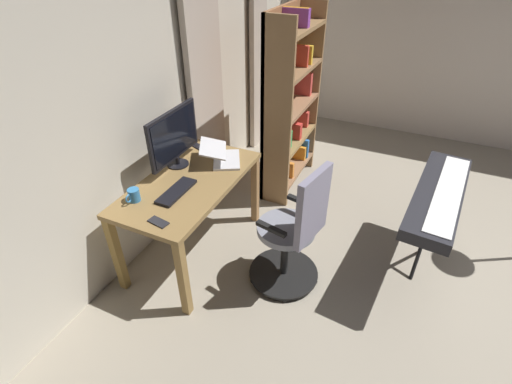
{
  "coord_description": "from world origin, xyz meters",
  "views": [
    {
      "loc": [
        2.58,
        -1.2,
        2.32
      ],
      "look_at": [
        0.61,
        -2.1,
        0.82
      ],
      "focal_mm": 26.21,
      "sensor_mm": 36.0,
      "label": 1
    }
  ],
  "objects_px": {
    "computer_keyboard": "(176,191)",
    "mug_coffee": "(134,195)",
    "laptop": "(222,156)",
    "bookshelf": "(288,104)",
    "cell_phone_by_monitor": "(158,222)",
    "office_chair": "(294,234)",
    "computer_monitor": "(174,136)",
    "desk": "(190,191)",
    "cell_phone_face_up": "(198,147)",
    "piano_keyboard": "(439,196)"
  },
  "relations": [
    {
      "from": "cell_phone_face_up",
      "to": "office_chair",
      "type": "bearing_deg",
      "value": 87.39
    },
    {
      "from": "desk",
      "to": "mug_coffee",
      "type": "xyz_separation_m",
      "value": [
        0.39,
        -0.21,
        0.15
      ]
    },
    {
      "from": "office_chair",
      "to": "piano_keyboard",
      "type": "height_order",
      "value": "office_chair"
    },
    {
      "from": "office_chair",
      "to": "computer_keyboard",
      "type": "distance_m",
      "value": 0.93
    },
    {
      "from": "cell_phone_face_up",
      "to": "bookshelf",
      "type": "xyz_separation_m",
      "value": [
        -0.88,
        0.53,
        0.17
      ]
    },
    {
      "from": "computer_keyboard",
      "to": "mug_coffee",
      "type": "bearing_deg",
      "value": -46.03
    },
    {
      "from": "office_chair",
      "to": "computer_keyboard",
      "type": "bearing_deg",
      "value": 114.78
    },
    {
      "from": "cell_phone_face_up",
      "to": "mug_coffee",
      "type": "xyz_separation_m",
      "value": [
        0.9,
        0.02,
        0.04
      ]
    },
    {
      "from": "computer_keyboard",
      "to": "mug_coffee",
      "type": "xyz_separation_m",
      "value": [
        0.21,
        -0.22,
        0.04
      ]
    },
    {
      "from": "cell_phone_face_up",
      "to": "mug_coffee",
      "type": "height_order",
      "value": "mug_coffee"
    },
    {
      "from": "computer_keyboard",
      "to": "bookshelf",
      "type": "distance_m",
      "value": 1.61
    },
    {
      "from": "desk",
      "to": "laptop",
      "type": "relative_size",
      "value": 2.9
    },
    {
      "from": "laptop",
      "to": "piano_keyboard",
      "type": "height_order",
      "value": "laptop"
    },
    {
      "from": "computer_monitor",
      "to": "cell_phone_face_up",
      "type": "relative_size",
      "value": 4.23
    },
    {
      "from": "office_chair",
      "to": "computer_monitor",
      "type": "xyz_separation_m",
      "value": [
        -0.16,
        -1.1,
        0.51
      ]
    },
    {
      "from": "desk",
      "to": "cell_phone_face_up",
      "type": "relative_size",
      "value": 8.89
    },
    {
      "from": "laptop",
      "to": "bookshelf",
      "type": "xyz_separation_m",
      "value": [
        -1.02,
        0.21,
        0.12
      ]
    },
    {
      "from": "desk",
      "to": "computer_keyboard",
      "type": "xyz_separation_m",
      "value": [
        0.18,
        0.01,
        0.11
      ]
    },
    {
      "from": "cell_phone_by_monitor",
      "to": "office_chair",
      "type": "bearing_deg",
      "value": 133.36
    },
    {
      "from": "computer_keyboard",
      "to": "cell_phone_face_up",
      "type": "distance_m",
      "value": 0.73
    },
    {
      "from": "laptop",
      "to": "piano_keyboard",
      "type": "distance_m",
      "value": 1.72
    },
    {
      "from": "office_chair",
      "to": "piano_keyboard",
      "type": "distance_m",
      "value": 1.11
    },
    {
      "from": "computer_keyboard",
      "to": "laptop",
      "type": "xyz_separation_m",
      "value": [
        -0.55,
        0.08,
        0.04
      ]
    },
    {
      "from": "office_chair",
      "to": "computer_monitor",
      "type": "relative_size",
      "value": 1.76
    },
    {
      "from": "desk",
      "to": "bookshelf",
      "type": "relative_size",
      "value": 0.71
    },
    {
      "from": "desk",
      "to": "computer_keyboard",
      "type": "bearing_deg",
      "value": 3.42
    },
    {
      "from": "laptop",
      "to": "cell_phone_by_monitor",
      "type": "bearing_deg",
      "value": -27.38
    },
    {
      "from": "desk",
      "to": "mug_coffee",
      "type": "distance_m",
      "value": 0.47
    },
    {
      "from": "office_chair",
      "to": "cell_phone_face_up",
      "type": "height_order",
      "value": "office_chair"
    },
    {
      "from": "mug_coffee",
      "to": "computer_keyboard",
      "type": "bearing_deg",
      "value": 133.97
    },
    {
      "from": "computer_monitor",
      "to": "laptop",
      "type": "bearing_deg",
      "value": 123.89
    },
    {
      "from": "computer_monitor",
      "to": "cell_phone_by_monitor",
      "type": "height_order",
      "value": "computer_monitor"
    },
    {
      "from": "computer_keyboard",
      "to": "mug_coffee",
      "type": "relative_size",
      "value": 2.89
    },
    {
      "from": "computer_monitor",
      "to": "mug_coffee",
      "type": "bearing_deg",
      "value": 1.06
    },
    {
      "from": "office_chair",
      "to": "computer_keyboard",
      "type": "xyz_separation_m",
      "value": [
        0.19,
        -0.87,
        0.26
      ]
    },
    {
      "from": "bookshelf",
      "to": "desk",
      "type": "bearing_deg",
      "value": -12.19
    },
    {
      "from": "piano_keyboard",
      "to": "laptop",
      "type": "bearing_deg",
      "value": -76.23
    },
    {
      "from": "bookshelf",
      "to": "laptop",
      "type": "bearing_deg",
      "value": -11.66
    },
    {
      "from": "laptop",
      "to": "cell_phone_by_monitor",
      "type": "height_order",
      "value": "laptop"
    },
    {
      "from": "desk",
      "to": "cell_phone_by_monitor",
      "type": "xyz_separation_m",
      "value": [
        0.53,
        0.1,
        0.11
      ]
    },
    {
      "from": "cell_phone_by_monitor",
      "to": "mug_coffee",
      "type": "bearing_deg",
      "value": -104.39
    },
    {
      "from": "cell_phone_face_up",
      "to": "computer_keyboard",
      "type": "bearing_deg",
      "value": 40.56
    },
    {
      "from": "cell_phone_face_up",
      "to": "piano_keyboard",
      "type": "relative_size",
      "value": 0.12
    },
    {
      "from": "cell_phone_face_up",
      "to": "mug_coffee",
      "type": "relative_size",
      "value": 1.12
    },
    {
      "from": "desk",
      "to": "laptop",
      "type": "bearing_deg",
      "value": 166.38
    },
    {
      "from": "mug_coffee",
      "to": "piano_keyboard",
      "type": "height_order",
      "value": "mug_coffee"
    },
    {
      "from": "bookshelf",
      "to": "computer_monitor",
      "type": "bearing_deg",
      "value": -22.9
    },
    {
      "from": "cell_phone_by_monitor",
      "to": "bookshelf",
      "type": "relative_size",
      "value": 0.08
    },
    {
      "from": "laptop",
      "to": "cell_phone_face_up",
      "type": "height_order",
      "value": "laptop"
    },
    {
      "from": "office_chair",
      "to": "bookshelf",
      "type": "xyz_separation_m",
      "value": [
        -1.38,
        -0.58,
        0.42
      ]
    }
  ]
}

